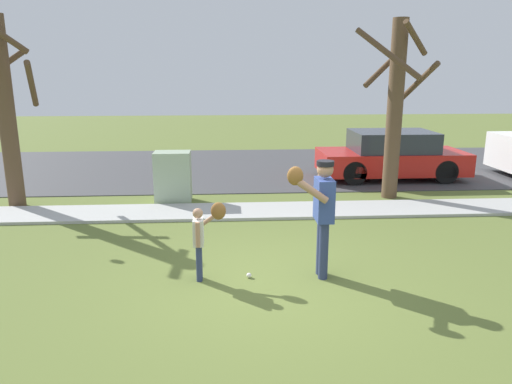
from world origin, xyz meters
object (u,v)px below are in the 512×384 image
Objects in this scene: street_tree_near at (395,104)px; person_child at (203,232)px; street_tree_far at (5,107)px; baseball at (249,275)px; utility_cabinet at (173,177)px; person_adult at (321,206)px; parked_hatchback_red at (391,156)px.

person_child is at bearing -133.75° from street_tree_near.
street_tree_near is at bearing 45.81° from person_child.
street_tree_far is (-8.62, -0.26, 0.00)m from street_tree_near.
street_tree_near is (3.61, 4.46, 2.18)m from baseball.
utility_cabinet is at bearing -178.94° from street_tree_near.
utility_cabinet is (-1.54, 4.37, 0.55)m from baseball.
person_adult is 1.55× the size of person_child.
street_tree_near is at bearing -120.25° from person_adult.
baseball is at bearing -70.57° from utility_cabinet.
parked_hatchback_red is at bearing 52.10° from person_child.
parked_hatchback_red is (9.33, 2.29, -1.55)m from street_tree_far.
person_adult is 23.45× the size of baseball.
street_tree_near is 1.00× the size of street_tree_far.
person_adult is at bearing 63.31° from parked_hatchback_red.
baseball is at bearing -1.53° from person_adult.
street_tree_far is 9.73m from parked_hatchback_red.
baseball is at bearing -128.93° from street_tree_near.
parked_hatchback_red reaches higher than baseball.
street_tree_far reaches higher than parked_hatchback_red.
parked_hatchback_red is at bearing 13.79° from street_tree_far.
street_tree_far is at bearing 135.82° from person_child.
utility_cabinet is 0.29× the size of parked_hatchback_red.
street_tree_near reaches higher than parked_hatchback_red.
utility_cabinet is (-2.58, 4.39, -0.50)m from person_adult.
baseball is 0.02× the size of street_tree_near.
baseball is 7.81m from parked_hatchback_red.
utility_cabinet is 5.40m from street_tree_near.
person_adult is 7.30m from parked_hatchback_red.
parked_hatchback_red is at bearing 19.91° from utility_cabinet.
person_adult is 5.29m from street_tree_near.
utility_cabinet is at bearing 109.43° from baseball.
person_adult is at bearing -1.75° from person_child.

